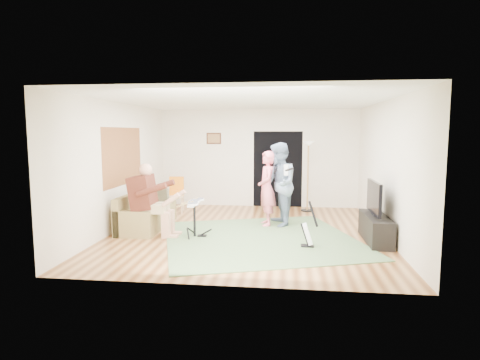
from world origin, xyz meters
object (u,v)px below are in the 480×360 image
Objects in this scene: drum_kit at (195,221)px; guitarist at (279,184)px; tv_cabinet at (376,228)px; television at (374,197)px; singer at (267,189)px; torchiere_lamp at (308,164)px; dining_chair at (176,200)px; guitar_spare at (308,234)px; sofa at (144,216)px.

drum_kit is 0.40× the size of guitarist.
television is at bearing 180.00° from tv_cabinet.
tv_cabinet is (3.50, 0.09, -0.08)m from drum_kit.
guitarist is at bearing 81.60° from singer.
torchiere_lamp reaches higher than dining_chair.
drum_kit is at bearing 168.47° from guitar_spare.
drum_kit is 3.89m from torchiere_lamp.
torchiere_lamp is at bearing 32.36° from sofa.
television reaches higher than dining_chair.
sofa is 1.44m from drum_kit.
tv_cabinet is at bearing -6.64° from sofa.
torchiere_lamp is 3.24m from tv_cabinet.
dining_chair is (-2.66, 1.18, -0.60)m from guitarist.
sofa is 3.65m from guitar_spare.
guitar_spare is 1.49m from television.
tv_cabinet is 0.60m from television.
drum_kit is 0.71× the size of television.
sofa is 1.78× the size of television.
dining_chair is at bearing -170.21° from torchiere_lamp.
guitar_spare is (2.20, -0.45, -0.08)m from drum_kit.
guitarist is at bearing 10.52° from sofa.
guitarist is 2.13m from television.
dining_chair reaches higher than drum_kit.
tv_cabinet is (2.13, -1.08, -0.58)m from singer.
guitar_spare is at bearing -157.37° from tv_cabinet.
guitarist is at bearing 109.28° from guitar_spare.
torchiere_lamp is at bearing 87.45° from guitar_spare.
singer reaches higher than sofa.
television is (4.73, -0.56, 0.60)m from sofa.
torchiere_lamp reaches higher than television.
sofa is at bearing 173.29° from television.
guitar_spare reaches higher than drum_kit.
guitarist is 2.19× the size of guitar_spare.
dining_chair is 5.06m from television.
tv_cabinet is (4.54, -2.28, -0.08)m from dining_chair.
singer is 2.35m from television.
sofa is 3.04m from guitarist.
singer is at bearing 40.71° from drum_kit.
guitarist reaches higher than dining_chair.
singer is at bearing -99.69° from guitarist.
dining_chair is (0.25, 1.72, 0.08)m from sofa.
guitar_spare is 0.61× the size of tv_cabinet.
guitar_spare is (0.57, -1.64, -0.68)m from guitarist.
guitarist reaches higher than guitar_spare.
television is (1.10, -2.86, -0.41)m from torchiere_lamp.
torchiere_lamp is 2.00× the size of dining_chair.
television reaches higher than tv_cabinet.
torchiere_lamp is at bearing 145.14° from guitarist.
singer is 1.81× the size of dining_chair.
guitarist is 2.27m from tv_cabinet.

